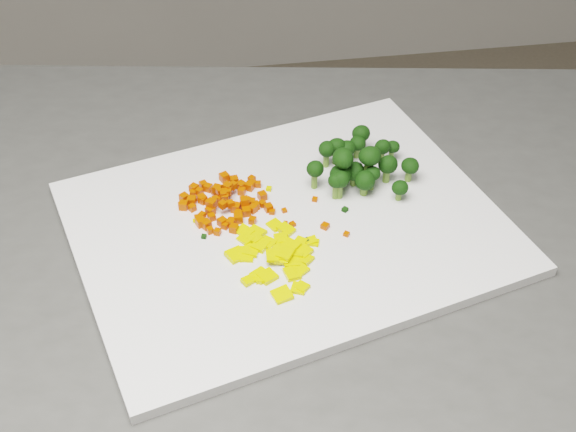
{
  "coord_description": "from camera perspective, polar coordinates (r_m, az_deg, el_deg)",
  "views": [
    {
      "loc": [
        0.11,
        -0.55,
        1.49
      ],
      "look_at": [
        0.21,
        0.1,
        0.92
      ],
      "focal_mm": 50.0,
      "sensor_mm": 36.0,
      "label": 1
    }
  ],
  "objects": [
    {
      "name": "carrot_cube_20",
      "position": [
        0.9,
        -1.84,
        0.87
      ],
      "size": [
        0.01,
        0.01,
        0.01
      ],
      "primitive_type": "cube",
      "rotation": [
        0.0,
        0.0,
        2.15
      ],
      "color": "#C93202",
      "rests_on": "carrot_pile"
    },
    {
      "name": "broccoli_pile",
      "position": [
        0.92,
        5.14,
        3.9
      ],
      "size": [
        0.12,
        0.12,
        0.06
      ],
      "primitive_type": null,
      "color": "black",
      "rests_on": "cutting_board"
    },
    {
      "name": "pepper_chunk_28",
      "position": [
        0.83,
        -0.84,
        -2.6
      ],
      "size": [
        0.02,
        0.02,
        0.01
      ],
      "primitive_type": "cube",
      "rotation": [
        0.07,
        -0.07,
        0.93
      ],
      "color": "yellow",
      "rests_on": "pepper_pile"
    },
    {
      "name": "pepper_chunk_14",
      "position": [
        0.86,
        -2.3,
        -1.15
      ],
      "size": [
        0.02,
        0.03,
        0.01
      ],
      "primitive_type": "cube",
      "rotation": [
        0.02,
        0.09,
        2.29
      ],
      "color": "yellow",
      "rests_on": "pepper_pile"
    },
    {
      "name": "carrot_cube_34",
      "position": [
        0.9,
        -6.09,
        1.15
      ],
      "size": [
        0.01,
        0.01,
        0.01
      ],
      "primitive_type": "cube",
      "rotation": [
        0.0,
        0.0,
        0.84
      ],
      "color": "#C93202",
      "rests_on": "carrot_pile"
    },
    {
      "name": "pepper_chunk_17",
      "position": [
        0.8,
        0.76,
        -5.17
      ],
      "size": [
        0.02,
        0.02,
        0.01
      ],
      "primitive_type": "cube",
      "rotation": [
        -0.05,
        -0.05,
        2.74
      ],
      "color": "yellow",
      "rests_on": "pepper_pile"
    },
    {
      "name": "carrot_cube_40",
      "position": [
        0.93,
        -4.55,
        2.76
      ],
      "size": [
        0.01,
        0.01,
        0.01
      ],
      "primitive_type": "cube",
      "rotation": [
        0.0,
        0.0,
        0.43
      ],
      "color": "#C93202",
      "rests_on": "carrot_pile"
    },
    {
      "name": "carrot_cube_63",
      "position": [
        0.9,
        -2.78,
        1.08
      ],
      "size": [
        0.01,
        0.01,
        0.01
      ],
      "primitive_type": "cube",
      "rotation": [
        0.0,
        0.0,
        0.79
      ],
      "color": "#C93202",
      "rests_on": "carrot_pile"
    },
    {
      "name": "carrot_cube_54",
      "position": [
        0.91,
        -3.31,
        1.77
      ],
      "size": [
        0.01,
        0.01,
        0.01
      ],
      "primitive_type": "cube",
      "rotation": [
        0.0,
        0.0,
        1.15
      ],
      "color": "#C93202",
      "rests_on": "carrot_pile"
    },
    {
      "name": "broccoli_floret_2",
      "position": [
        0.97,
        5.15,
        5.44
      ],
      "size": [
        0.03,
        0.03,
        0.04
      ],
      "primitive_type": null,
      "color": "black",
      "rests_on": "broccoli_pile"
    },
    {
      "name": "carrot_cube_6",
      "position": [
        0.88,
        -3.56,
        0.17
      ],
      "size": [
        0.01,
        0.01,
        0.01
      ],
      "primitive_type": "cube",
      "rotation": [
        0.0,
        0.0,
        2.36
      ],
      "color": "#C93202",
      "rests_on": "carrot_pile"
    },
    {
      "name": "pepper_chunk_18",
      "position": [
        0.87,
        -0.92,
        -0.65
      ],
      "size": [
        0.02,
        0.02,
        0.01
      ],
      "primitive_type": "cube",
      "rotation": [
        -0.08,
        0.05,
        2.08
      ],
      "color": "yellow",
      "rests_on": "pepper_pile"
    },
    {
      "name": "broccoli_floret_15",
      "position": [
        0.91,
        3.77,
        3.86
      ],
      "size": [
        0.03,
        0.03,
        0.03
      ],
      "primitive_type": null,
      "color": "black",
      "rests_on": "broccoli_pile"
    },
    {
      "name": "carrot_cube_57",
      "position": [
        0.86,
        -3.89,
        -0.9
      ],
      "size": [
        0.01,
        0.01,
        0.01
      ],
      "primitive_type": "cube",
      "rotation": [
        0.0,
        0.0,
        0.49
      ],
      "color": "#C93202",
      "rests_on": "carrot_pile"
    },
    {
      "name": "carrot_cube_24",
      "position": [
        0.88,
        -6.41,
        -0.21
      ],
      "size": [
        0.01,
        0.01,
        0.01
      ],
      "primitive_type": "cube",
      "rotation": [
        0.0,
        0.0,
        0.04
      ],
      "color": "#C93202",
      "rests_on": "carrot_pile"
    },
    {
      "name": "pepper_chunk_34",
      "position": [
        0.85,
        -3.03,
        -1.65
      ],
      "size": [
        0.02,
        0.02,
        0.01
      ],
      "primitive_type": "cube",
      "rotation": [
        -0.11,
        0.14,
        2.19
      ],
      "color": "yellow",
      "rests_on": "pepper_pile"
    },
    {
      "name": "carrot_cube_50",
      "position": [
        0.93,
        -6.04,
        2.22
      ],
      "size": [
        0.01,
        0.01,
        0.01
      ],
      "primitive_type": "cube",
      "rotation": [
        0.0,
        0.0,
        1.94
      ],
      "color": "#C93202",
      "rests_on": "carrot_pile"
    },
    {
      "name": "pepper_chunk_9",
      "position": [
        0.85,
        -1.45,
        -1.92
      ],
      "size": [
        0.02,
        0.02,
        0.01
      ],
      "primitive_type": "cube",
      "rotation": [
        -0.02,
        -0.04,
        2.45
      ],
      "color": "yellow",
      "rests_on": "pepper_pile"
    },
    {
      "name": "carrot_cube_11",
      "position": [
        0.89,
        -5.55,
        0.35
      ],
      "size": [
        0.01,
        0.01,
        0.01
      ],
      "primitive_type": "cube",
      "rotation": [
        0.0,
        0.0,
        2.19
      ],
      "color": "#C93202",
      "rests_on": "carrot_pile"
    },
    {
      "name": "pepper_chunk_29",
      "position": [
        0.79,
        -0.44,
        -5.63
      ],
      "size": [
        0.02,
        0.02,
        0.01
      ],
      "primitive_type": "cube",
      "rotation": [
        0.06,
        -0.1,
        0.3
      ],
      "color": "yellow",
      "rests_on": "pepper_pile"
    },
    {
      "name": "carrot_cube_53",
      "position": [
        0.91,
        -7.39,
        1.31
      ],
      "size": [
        0.01,
        0.01,
        0.01
      ],
      "primitive_type": "cube",
      "rotation": [
        0.0,
        0.0,
        2.15
      ],
      "color": "#C93202",
      "rests_on": "carrot_pile"
    },
    {
      "name": "pepper_chunk_4",
      "position": [
        0.85,
        -0.5,
        -1.61
      ],
      "size": [
        0.02,
        0.02,
        0.01
      ],
      "primitive_type": "cube",
      "rotation": [
        -0.08,
        -0.06,
        1.63
      ],
      "color": "yellow",
      "rests_on": "pepper_pile"
    },
    {
      "name": "carrot_cube_12",
      "position": [
        0.92,
        -2.53,
        2.33
      ],
      "size": [
        0.01,
        0.01,
        0.01
      ],
      "primitive_type": "cube",
      "rotation": [
        0.0,
        0.0,
        1.47
      ],
      "color": "#C93202",
      "rests_on": "carrot_pile"
    },
    {
      "name": "broccoli_floret_9",
      "position": [
        0.96,
        4.93,
        4.87
      ],
      "size": [
        0.03,
        0.03,
        0.03
      ],
      "primitive_type": null,
      "color": "black",
      "rests_on": "broccoli_pile"
    },
    {
      "name": "carrot_cube_36",
      "position": [
        0.89,
        -3.73,
        0.6
      ],
      "size": [
        0.01,
        0.01,
        0.01
      ],
      "primitive_type": "cube",
      "rotation": [
        0.0,
        0.0,
        1.18
      ],
      "color": "#C93202",
      "rests_on": "carrot_pile"
    },
    {
      "name": "pepper_chunk_11",
      "position": [
        0.85,
        -1.96,
        -2.08
      ],
      "size": [
        0.02,
        0.02,
        0.01
      ],
      "primitive_type": "cube",
      "rotation": [
        0.01,
        0.0,
        0.91
      ],
      "color": "yellow",
      "rests_on": "pepper_pile"
    },
    {
      "name": "carrot_cube_17",
      "position": [
        0.91,
        -4.49,
        1.76
      ],
      "size": [
        0.01,
        0.01,
        0.01
      ],
      "primitive_type": "cube",
      "rotation": [
        0.0,
        0.0,
        0.37
      ],
      "color": "#C93202",
      "rests_on": "carrot_pile"
    },
    {
      "name": "stray_bit_1",
      "position": [
        0.87,
        0.32,
        -0.59
      ],
      "size": [
        0.01,
        0.01,
        0.0
      ],
      "primitive_type": "cube",
      "rotation": [
        0.0,
        0.0,
        0.43
      ],
      "color": "#C93202",
      "rests_on": "cutting_board"
    },
    {
      "name": "broccoli_floret_3",
      "position": [
        0.95,
        2.73,
        4.36
      ],
      "size": [
        0.03,
        0.03,
        0.03
      ],
      "primitive_type": null,
      "color": "black",
      "rests_on": "broccoli_pile"
    },
    {
      "name": "broccoli_floret_11",
      "position": [
        0.91,
        5.44,
        2.27
      ],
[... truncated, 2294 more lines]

